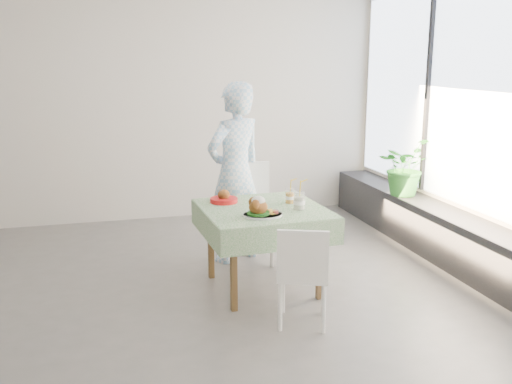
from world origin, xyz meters
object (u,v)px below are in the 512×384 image
object	(u,v)px
chair_far	(249,232)
potted_plant	(404,166)
chair_near	(303,293)
diner	(235,173)
cafe_table	(263,239)
main_dish	(260,210)
juice_cup_orange	(290,197)

from	to	relation	value
chair_far	potted_plant	xyz separation A→B (m)	(1.89, 0.31, 0.52)
chair_far	chair_near	distance (m)	1.49
chair_near	diner	bearing A→B (deg)	95.90
chair_far	diner	world-z (taller)	diner
diner	potted_plant	world-z (taller)	diner
chair_near	potted_plant	world-z (taller)	potted_plant
cafe_table	chair_far	size ratio (longest dim) A/B	1.11
potted_plant	chair_near	bearing A→B (deg)	-135.81
chair_near	potted_plant	size ratio (longest dim) A/B	1.22
chair_far	chair_near	size ratio (longest dim) A/B	1.23
diner	potted_plant	distance (m)	2.02
chair_far	cafe_table	bearing A→B (deg)	-94.91
cafe_table	potted_plant	distance (m)	2.24
chair_far	diner	bearing A→B (deg)	149.14
cafe_table	main_dish	world-z (taller)	main_dish
chair_far	potted_plant	world-z (taller)	potted_plant
main_dish	potted_plant	size ratio (longest dim) A/B	0.51
chair_far	juice_cup_orange	world-z (taller)	juice_cup_orange
juice_cup_orange	potted_plant	size ratio (longest dim) A/B	0.39
main_dish	potted_plant	bearing A→B (deg)	32.32
chair_far	main_dish	bearing A→B (deg)	-99.17
cafe_table	juice_cup_orange	xyz separation A→B (m)	(0.28, 0.10, 0.34)
chair_near	juice_cup_orange	size ratio (longest dim) A/B	3.11
chair_far	chair_near	xyz separation A→B (m)	(0.04, -1.49, -0.06)
potted_plant	main_dish	bearing A→B (deg)	-147.68
cafe_table	chair_near	xyz separation A→B (m)	(0.10, -0.76, -0.21)
diner	main_dish	xyz separation A→B (m)	(-0.04, -1.06, -0.10)
chair_near	cafe_table	bearing A→B (deg)	97.50
main_dish	juice_cup_orange	distance (m)	0.52
cafe_table	diner	distance (m)	0.91
chair_near	juice_cup_orange	xyz separation A→B (m)	(0.18, 0.86, 0.56)
cafe_table	chair_far	xyz separation A→B (m)	(0.06, 0.73, -0.16)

